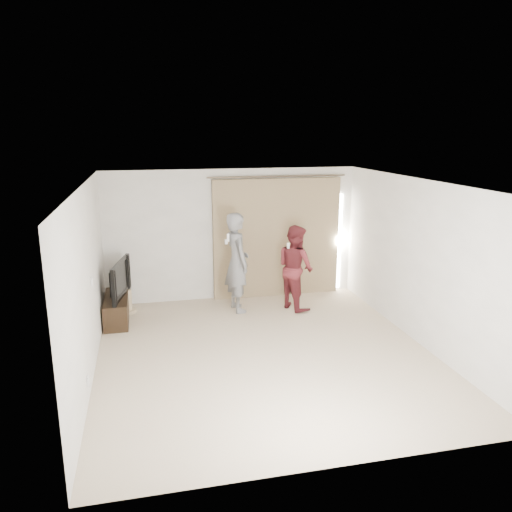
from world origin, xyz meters
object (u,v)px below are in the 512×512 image
at_px(tv_console, 117,309).
at_px(tv, 115,279).
at_px(person_woman, 295,267).
at_px(person_man, 237,262).

relative_size(tv_console, tv, 1.03).
bearing_deg(person_woman, tv_console, 179.34).
xyz_separation_m(tv, person_woman, (3.31, -0.04, 0.03)).
height_order(tv, person_woman, person_woman).
height_order(tv_console, tv, tv).
xyz_separation_m(tv_console, person_man, (2.21, 0.09, 0.71)).
distance_m(tv, person_man, 2.22).
xyz_separation_m(tv_console, tv, (0.00, 0.00, 0.55)).
bearing_deg(tv, tv_console, 0.00).
xyz_separation_m(tv_console, person_woman, (3.31, -0.04, 0.58)).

